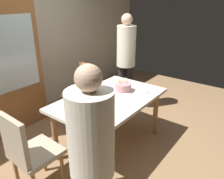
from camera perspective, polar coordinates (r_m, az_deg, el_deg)
name	(u,v)px	position (r m, az deg, el deg)	size (l,w,h in m)	color
ground	(110,145)	(3.23, -0.55, -13.98)	(6.40, 6.40, 0.00)	#93704C
back_wall	(21,38)	(4.05, -22.34, 12.12)	(6.40, 0.10, 2.60)	beige
dining_table	(110,104)	(2.89, -0.60, -3.82)	(1.48, 0.92, 0.73)	silver
birthday_cake	(123,87)	(3.04, 2.87, 0.56)	(0.28, 0.28, 0.18)	silver
plate_near_celebrant	(102,115)	(2.45, -2.61, -6.46)	(0.22, 0.22, 0.01)	silver
plate_far_side	(94,95)	(2.92, -4.71, -1.50)	(0.22, 0.22, 0.01)	silver
plate_near_guest	(141,90)	(3.09, 7.50, -0.25)	(0.22, 0.22, 0.01)	silver
fork_near_celebrant	(93,121)	(2.35, -5.00, -8.07)	(0.18, 0.02, 0.01)	silver
fork_far_side	(86,100)	(2.81, -6.69, -2.68)	(0.18, 0.02, 0.01)	silver
fork_near_guest	(136,95)	(2.96, 6.17, -1.34)	(0.18, 0.02, 0.01)	silver
chair_spindle_back	(81,96)	(3.60, -8.06, -1.65)	(0.51, 0.51, 0.95)	tan
chair_upholstered	(28,151)	(2.41, -20.87, -14.47)	(0.46, 0.45, 0.95)	tan
person_celebrant	(92,157)	(1.63, -5.21, -16.95)	(0.32, 0.32, 1.57)	#262328
person_guest	(126,58)	(3.87, 3.63, 8.22)	(0.32, 0.32, 1.69)	#262328
china_cabinet	(1,70)	(3.61, -26.76, 4.52)	(1.10, 0.45, 1.90)	brown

